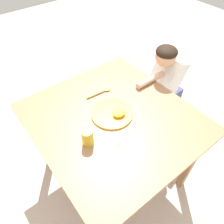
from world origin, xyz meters
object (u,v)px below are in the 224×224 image
at_px(spoon, 101,92).
at_px(drinking_cup, 88,137).
at_px(fork, 127,134).
at_px(person, 164,93).
at_px(plate, 113,113).

bearing_deg(spoon, drinking_cup, -131.37).
height_order(fork, spoon, spoon).
bearing_deg(spoon, fork, -98.98).
relative_size(spoon, person, 0.19).
distance_m(drinking_cup, person, 0.93).
distance_m(fork, spoon, 0.40).
bearing_deg(drinking_cup, spoon, 134.58).
distance_m(plate, fork, 0.17).
xyz_separation_m(plate, spoon, (-0.22, 0.06, -0.00)).
distance_m(plate, spoon, 0.23).
relative_size(fork, person, 0.21).
xyz_separation_m(spoon, drinking_cup, (0.30, -0.31, 0.05)).
relative_size(drinking_cup, person, 0.11).
bearing_deg(person, fork, 111.59).
distance_m(plate, person, 0.68).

